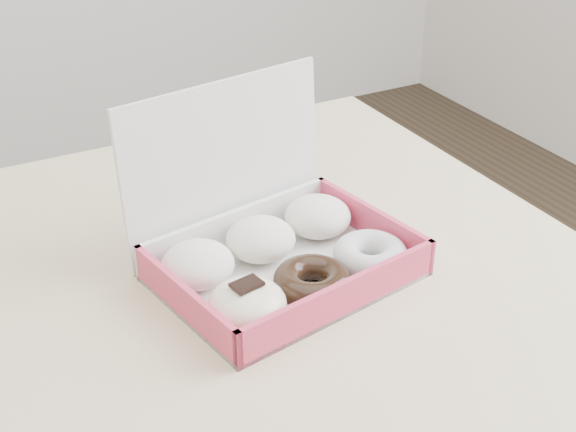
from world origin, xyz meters
name	(u,v)px	position (x,y,z in m)	size (l,w,h in m)	color
table	(87,371)	(0.00, 0.00, 0.67)	(1.20, 0.80, 0.75)	#CFB888
donut_box	(275,249)	(0.22, -0.03, 0.78)	(0.31, 0.27, 0.20)	white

